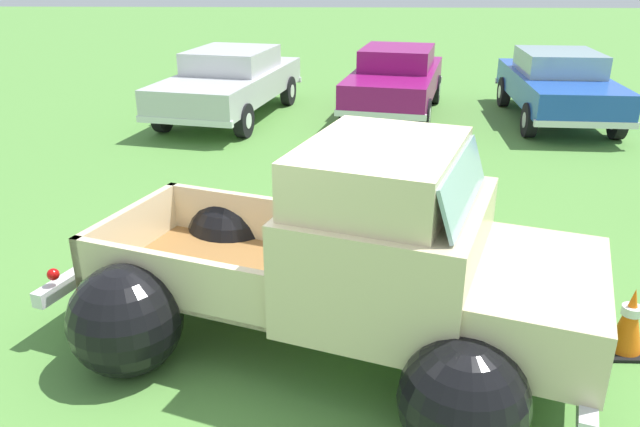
# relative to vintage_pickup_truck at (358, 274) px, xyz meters

# --- Properties ---
(ground_plane) EXTENTS (80.00, 80.00, 0.00)m
(ground_plane) POSITION_rel_vintage_pickup_truck_xyz_m (-0.37, 0.13, -0.76)
(ground_plane) COLOR #548C3D
(vintage_pickup_truck) EXTENTS (5.00, 3.85, 1.96)m
(vintage_pickup_truck) POSITION_rel_vintage_pickup_truck_xyz_m (0.00, 0.00, 0.00)
(vintage_pickup_truck) COLOR black
(vintage_pickup_truck) RESTS_ON ground
(show_car_0) EXTENTS (2.84, 4.93, 1.43)m
(show_car_0) POSITION_rel_vintage_pickup_truck_xyz_m (-2.52, 8.68, 0.03)
(show_car_0) COLOR black
(show_car_0) RESTS_ON ground
(show_car_1) EXTENTS (2.62, 4.50, 1.43)m
(show_car_1) POSITION_rel_vintage_pickup_truck_xyz_m (1.04, 9.08, 0.02)
(show_car_1) COLOR black
(show_car_1) RESTS_ON ground
(show_car_2) EXTENTS (2.08, 4.39, 1.43)m
(show_car_2) POSITION_rel_vintage_pickup_truck_xyz_m (4.39, 8.57, 0.02)
(show_car_2) COLOR black
(show_car_2) RESTS_ON ground
(lane_cone_0) EXTENTS (0.36, 0.36, 0.63)m
(lane_cone_0) POSITION_rel_vintage_pickup_truck_xyz_m (2.37, 0.03, -0.45)
(lane_cone_0) COLOR black
(lane_cone_0) RESTS_ON ground
(lane_cone_1) EXTENTS (0.36, 0.36, 0.63)m
(lane_cone_1) POSITION_rel_vintage_pickup_truck_xyz_m (0.38, 2.98, -0.45)
(lane_cone_1) COLOR black
(lane_cone_1) RESTS_ON ground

